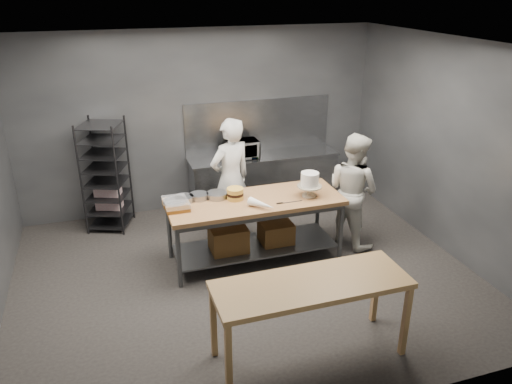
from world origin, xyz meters
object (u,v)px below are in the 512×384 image
near_counter (311,289)px  microwave (242,149)px  layer_cake (235,194)px  speed_rack (106,176)px  chef_behind (231,179)px  frosted_cake_stand (310,181)px  chef_right (353,190)px  work_table (252,223)px

near_counter → microwave: (0.41, 3.85, 0.24)m
near_counter → layer_cake: layer_cake is taller
speed_rack → microwave: bearing=2.1°
chef_behind → frosted_cake_stand: chef_behind is taller
frosted_cake_stand → layer_cake: 1.03m
speed_rack → microwave: (2.23, 0.08, 0.19)m
speed_rack → layer_cake: (1.64, -1.61, 0.14)m
speed_rack → near_counter: bearing=-64.2°
layer_cake → chef_right: bearing=-2.0°
speed_rack → chef_right: size_ratio=1.03×
chef_behind → chef_right: size_ratio=1.10×
speed_rack → chef_behind: size_ratio=0.94×
near_counter → frosted_cake_stand: frosted_cake_stand is taller
work_table → near_counter: work_table is taller
near_counter → microwave: 3.88m
chef_behind → microwave: size_ratio=3.45×
work_table → layer_cake: layer_cake is taller
layer_cake → chef_behind: bearing=79.8°
work_table → near_counter: bearing=-91.0°
chef_behind → work_table: bearing=77.6°
work_table → microwave: 1.88m
speed_rack → chef_right: bearing=-26.1°
work_table → layer_cake: (-0.22, 0.10, 0.43)m
work_table → chef_behind: (-0.09, 0.79, 0.36)m
chef_right → microwave: 2.11m
frosted_cake_stand → work_table: bearing=171.4°
work_table → speed_rack: size_ratio=1.37×
near_counter → work_table: bearing=89.0°
microwave → chef_behind: bearing=-115.3°
near_counter → chef_right: 2.63m
chef_behind → layer_cake: (-0.12, -0.69, 0.06)m
work_table → frosted_cake_stand: (0.78, -0.12, 0.57)m
speed_rack → layer_cake: 2.30m
chef_right → microwave: size_ratio=3.14×
layer_cake → near_counter: bearing=-85.2°
chef_right → near_counter: bearing=121.3°
work_table → microwave: microwave is taller
speed_rack → microwave: size_ratio=3.23×
chef_right → chef_behind: bearing=43.6°
work_table → chef_right: bearing=1.2°
work_table → near_counter: (-0.04, -2.07, 0.24)m
frosted_cake_stand → chef_behind: bearing=134.1°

